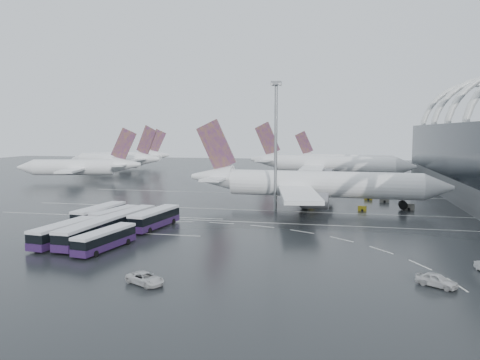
% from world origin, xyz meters
% --- Properties ---
extents(ground, '(420.00, 420.00, 0.00)m').
position_xyz_m(ground, '(0.00, 0.00, 0.00)').
color(ground, black).
rests_on(ground, ground).
extents(lane_marking_near, '(120.00, 0.25, 0.01)m').
position_xyz_m(lane_marking_near, '(0.00, -2.00, 0.01)').
color(lane_marking_near, white).
rests_on(lane_marking_near, ground).
extents(lane_marking_mid, '(120.00, 0.25, 0.01)m').
position_xyz_m(lane_marking_mid, '(0.00, 12.00, 0.01)').
color(lane_marking_mid, white).
rests_on(lane_marking_mid, ground).
extents(lane_marking_far, '(120.00, 0.25, 0.01)m').
position_xyz_m(lane_marking_far, '(0.00, 40.00, 0.01)').
color(lane_marking_far, white).
rests_on(lane_marking_far, ground).
extents(bus_bay_line_south, '(28.00, 0.25, 0.01)m').
position_xyz_m(bus_bay_line_south, '(-24.00, -16.00, 0.01)').
color(bus_bay_line_south, white).
rests_on(bus_bay_line_south, ground).
extents(bus_bay_line_north, '(28.00, 0.25, 0.01)m').
position_xyz_m(bus_bay_line_north, '(-24.00, 0.00, 0.01)').
color(bus_bay_line_north, white).
rests_on(bus_bay_line_north, ground).
extents(airliner_main, '(61.76, 54.20, 20.94)m').
position_xyz_m(airliner_main, '(6.45, 20.02, 5.24)').
color(airliner_main, white).
rests_on(airliner_main, ground).
extents(airliner_gate_b, '(61.85, 54.73, 21.61)m').
position_xyz_m(airliner_gate_b, '(8.34, 85.61, 5.41)').
color(airliner_gate_b, white).
rests_on(airliner_gate_b, ground).
extents(airliner_gate_c, '(50.67, 46.30, 18.05)m').
position_xyz_m(airliner_gate_c, '(15.71, 127.56, 4.51)').
color(airliner_gate_c, white).
rests_on(airliner_gate_c, ground).
extents(jet_remote_west, '(43.91, 35.60, 19.23)m').
position_xyz_m(jet_remote_west, '(-77.46, 60.75, 4.96)').
color(jet_remote_west, white).
rests_on(jet_remote_west, ground).
extents(jet_remote_mid, '(46.85, 37.92, 20.43)m').
position_xyz_m(jet_remote_mid, '(-81.45, 95.06, 5.27)').
color(jet_remote_mid, white).
rests_on(jet_remote_mid, ground).
extents(jet_remote_far, '(40.92, 33.50, 19.08)m').
position_xyz_m(jet_remote_far, '(-88.53, 120.05, 4.92)').
color(jet_remote_far, white).
rests_on(jet_remote_far, ground).
extents(bus_row_near_a, '(4.53, 14.25, 3.45)m').
position_xyz_m(bus_row_near_a, '(-32.29, -9.64, 1.89)').
color(bus_row_near_a, '#1F133D').
rests_on(bus_row_near_a, ground).
extents(bus_row_near_b, '(4.86, 12.47, 3.00)m').
position_xyz_m(bus_row_near_b, '(-29.03, -9.90, 1.65)').
color(bus_row_near_b, '#1F133D').
rests_on(bus_row_near_b, ground).
extents(bus_row_near_c, '(4.66, 13.60, 3.28)m').
position_xyz_m(bus_row_near_c, '(-24.96, -11.75, 1.80)').
color(bus_row_near_c, '#1F133D').
rests_on(bus_row_near_c, ground).
extents(bus_row_near_d, '(5.02, 14.18, 3.42)m').
position_xyz_m(bus_row_near_d, '(-20.25, -11.17, 1.88)').
color(bus_row_near_d, '#1F133D').
rests_on(bus_row_near_d, ground).
extents(bus_row_far_a, '(4.56, 13.80, 3.33)m').
position_xyz_m(bus_row_far_a, '(-29.78, -25.67, 1.83)').
color(bus_row_far_a, '#1F133D').
rests_on(bus_row_far_a, ground).
extents(bus_row_far_b, '(4.00, 14.05, 3.42)m').
position_xyz_m(bus_row_far_b, '(-25.93, -25.39, 1.88)').
color(bus_row_far_b, '#1F133D').
rests_on(bus_row_far_b, ground).
extents(bus_row_far_c, '(4.68, 12.72, 3.06)m').
position_xyz_m(bus_row_far_c, '(-21.52, -27.80, 1.68)').
color(bus_row_far_c, '#1F133D').
rests_on(bus_row_far_c, ground).
extents(van_curve_a, '(5.57, 4.35, 1.41)m').
position_xyz_m(van_curve_a, '(-9.09, -41.62, 0.70)').
color(van_curve_a, silver).
rests_on(van_curve_a, ground).
extents(van_curve_b, '(4.89, 4.15, 1.58)m').
position_xyz_m(van_curve_b, '(24.32, -35.46, 0.79)').
color(van_curve_b, silver).
rests_on(van_curve_b, ground).
extents(floodlight_mast, '(2.22, 2.22, 28.95)m').
position_xyz_m(floodlight_mast, '(-0.96, 13.22, 18.21)').
color(floodlight_mast, gray).
rests_on(floodlight_mast, ground).
extents(gse_cart_belly_a, '(1.88, 1.11, 1.02)m').
position_xyz_m(gse_cart_belly_a, '(18.44, 16.38, 0.51)').
color(gse_cart_belly_a, '#AF9617').
rests_on(gse_cart_belly_a, ground).
extents(gse_cart_belly_b, '(2.27, 1.34, 1.24)m').
position_xyz_m(gse_cart_belly_b, '(24.55, 30.39, 0.62)').
color(gse_cart_belly_b, slate).
rests_on(gse_cart_belly_b, ground).
extents(gse_cart_belly_c, '(2.05, 1.21, 1.12)m').
position_xyz_m(gse_cart_belly_c, '(6.34, 22.79, 0.56)').
color(gse_cart_belly_c, '#AF9617').
rests_on(gse_cart_belly_c, ground).
extents(gse_cart_belly_d, '(2.44, 1.44, 1.33)m').
position_xyz_m(gse_cart_belly_d, '(28.89, 19.79, 0.66)').
color(gse_cart_belly_d, slate).
rests_on(gse_cart_belly_d, ground).
extents(gse_cart_belly_e, '(2.02, 1.19, 1.10)m').
position_xyz_m(gse_cart_belly_e, '(20.85, 34.19, 0.55)').
color(gse_cart_belly_e, '#AF9617').
rests_on(gse_cart_belly_e, ground).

